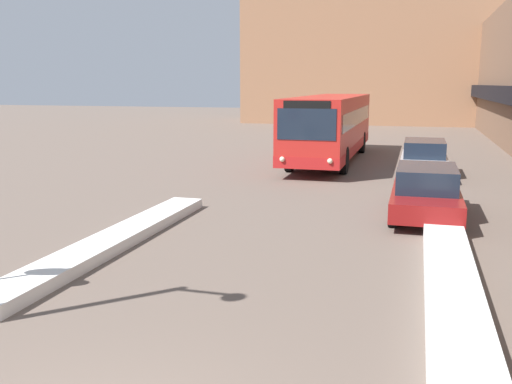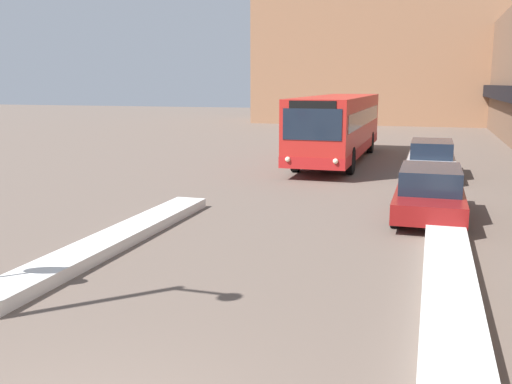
% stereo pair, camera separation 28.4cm
% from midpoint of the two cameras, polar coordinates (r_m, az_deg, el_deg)
% --- Properties ---
extents(building_backdrop_far, '(26.00, 8.00, 17.99)m').
position_cam_midpoint_polar(building_backdrop_far, '(55.09, 14.47, 16.06)').
color(building_backdrop_far, '#996B4C').
rests_on(building_backdrop_far, ground_plane).
extents(snow_bank_left, '(0.90, 8.59, 0.26)m').
position_cam_midpoint_polar(snow_bank_left, '(13.42, -13.20, -4.55)').
color(snow_bank_left, silver).
rests_on(snow_bank_left, ground_plane).
extents(snow_bank_right, '(0.90, 10.30, 0.33)m').
position_cam_midpoint_polar(snow_bank_right, '(10.42, 19.54, -9.17)').
color(snow_bank_right, silver).
rests_on(snow_bank_right, ground_plane).
extents(city_bus, '(2.54, 12.32, 3.04)m').
position_cam_midpoint_polar(city_bus, '(27.12, 8.52, 6.58)').
color(city_bus, red).
rests_on(city_bus, ground_plane).
extents(parked_car_front, '(1.83, 4.54, 1.38)m').
position_cam_midpoint_polar(parked_car_front, '(16.28, 17.46, -0.03)').
color(parked_car_front, maroon).
rests_on(parked_car_front, ground_plane).
extents(parked_car_middle, '(1.81, 4.75, 1.40)m').
position_cam_midpoint_polar(parked_car_middle, '(23.64, 17.45, 3.24)').
color(parked_car_middle, '#B7B7BC').
rests_on(parked_car_middle, ground_plane).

